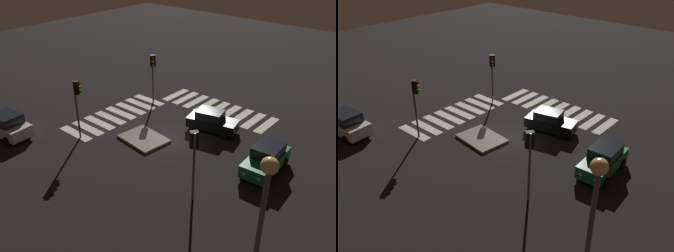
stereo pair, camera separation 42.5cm
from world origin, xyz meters
TOP-DOWN VIEW (x-y plane):
  - ground_plane at (0.00, 0.00)m, footprint 80.00×80.00m
  - traffic_island at (1.17, 1.35)m, footprint 3.53×2.82m
  - car_black at (-1.79, -3.03)m, footprint 4.01×2.40m
  - car_white at (9.29, 7.44)m, footprint 4.32×2.26m
  - car_green at (-7.33, -0.90)m, footprint 2.08×4.13m
  - traffic_light_north at (4.86, 4.04)m, footprint 0.53×0.54m
  - traffic_light_east at (4.98, -3.86)m, footprint 0.53×0.54m
  - traffic_light_west at (-5.49, 4.32)m, footprint 0.53×0.54m
  - street_lamp at (-11.58, 8.86)m, footprint 0.56×0.56m
  - crosswalk_near at (0.00, -6.52)m, footprint 9.90×3.20m
  - crosswalk_side at (5.69, 0.00)m, footprint 3.20×8.75m

SIDE VIEW (x-z plane):
  - ground_plane at x=0.00m, z-range 0.00..0.00m
  - crosswalk_near at x=0.00m, z-range 0.00..0.02m
  - crosswalk_side at x=5.69m, z-range 0.00..0.02m
  - traffic_island at x=1.17m, z-range 0.00..0.18m
  - car_black at x=-1.79m, z-range -0.01..1.64m
  - car_green at x=-7.33m, z-range -0.02..1.75m
  - car_white at x=9.29m, z-range -0.02..1.81m
  - traffic_light_west at x=-5.49m, z-range 1.12..5.47m
  - traffic_light_east at x=4.98m, z-range 1.13..5.50m
  - traffic_light_north at x=4.86m, z-range 1.14..5.59m
  - street_lamp at x=-11.58m, z-range 1.39..9.01m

